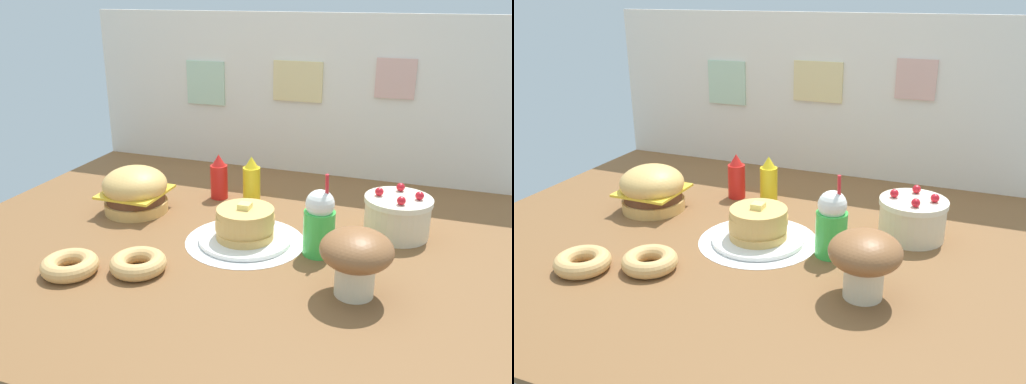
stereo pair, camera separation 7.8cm
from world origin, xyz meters
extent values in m
cube|color=brown|center=(0.00, 0.00, -0.01)|extent=(2.27, 1.89, 0.02)
cube|color=silver|center=(0.00, 0.94, 0.41)|extent=(2.27, 0.03, 0.82)
cube|color=#B2D1B2|center=(-0.49, 0.92, 0.45)|extent=(0.22, 0.01, 0.23)
cube|color=beige|center=(0.02, 0.92, 0.49)|extent=(0.26, 0.01, 0.20)
cube|color=#D8A599|center=(0.51, 0.92, 0.52)|extent=(0.19, 0.01, 0.19)
cylinder|color=white|center=(0.07, 0.02, 0.00)|extent=(0.47, 0.47, 0.00)
cylinder|color=#DBA859|center=(-0.49, 0.15, 0.02)|extent=(0.28, 0.28, 0.05)
cylinder|color=#59331E|center=(-0.49, 0.15, 0.07)|extent=(0.25, 0.25, 0.04)
cube|color=yellow|center=(-0.49, 0.15, 0.09)|extent=(0.26, 0.26, 0.01)
ellipsoid|color=#E5B260|center=(-0.49, 0.15, 0.12)|extent=(0.28, 0.28, 0.16)
cylinder|color=white|center=(0.07, 0.02, 0.01)|extent=(0.36, 0.36, 0.02)
cylinder|color=#E0AD5B|center=(0.08, 0.01, 0.03)|extent=(0.22, 0.22, 0.03)
cylinder|color=#E0AD5B|center=(0.07, 0.02, 0.06)|extent=(0.23, 0.23, 0.03)
cylinder|color=#E0AD5B|center=(0.07, 0.02, 0.09)|extent=(0.23, 0.23, 0.03)
cylinder|color=#E0AD5B|center=(0.08, 0.02, 0.12)|extent=(0.22, 0.22, 0.03)
cube|color=#F7E072|center=(0.07, 0.02, 0.15)|extent=(0.05, 0.05, 0.02)
cylinder|color=beige|center=(0.62, 0.28, 0.07)|extent=(0.26, 0.26, 0.14)
cylinder|color=#F4EACC|center=(0.62, 0.28, 0.15)|extent=(0.27, 0.27, 0.02)
sphere|color=red|center=(0.70, 0.28, 0.18)|extent=(0.03, 0.03, 0.03)
sphere|color=red|center=(0.62, 0.36, 0.18)|extent=(0.03, 0.03, 0.03)
sphere|color=red|center=(0.54, 0.28, 0.18)|extent=(0.03, 0.03, 0.03)
sphere|color=red|center=(0.64, 0.21, 0.18)|extent=(0.03, 0.03, 0.03)
cylinder|color=red|center=(-0.21, 0.42, 0.08)|extent=(0.08, 0.08, 0.16)
cone|color=red|center=(-0.21, 0.42, 0.19)|extent=(0.06, 0.06, 0.05)
cylinder|color=yellow|center=(-0.06, 0.44, 0.08)|extent=(0.08, 0.08, 0.16)
cone|color=yellow|center=(-0.06, 0.44, 0.19)|extent=(0.06, 0.06, 0.05)
cylinder|color=green|center=(0.37, 0.01, 0.09)|extent=(0.12, 0.12, 0.17)
sphere|color=white|center=(0.37, 0.01, 0.20)|extent=(0.11, 0.11, 0.11)
cylinder|color=red|center=(0.39, 0.01, 0.23)|extent=(0.01, 0.04, 0.17)
torus|color=tan|center=(-0.41, -0.42, 0.03)|extent=(0.20, 0.20, 0.06)
torus|color=#8CCC8C|center=(-0.41, -0.42, 0.03)|extent=(0.19, 0.19, 0.05)
torus|color=tan|center=(-0.19, -0.33, 0.03)|extent=(0.20, 0.20, 0.06)
torus|color=brown|center=(-0.19, -0.33, 0.03)|extent=(0.19, 0.19, 0.05)
cylinder|color=beige|center=(0.54, -0.23, 0.05)|extent=(0.13, 0.13, 0.11)
ellipsoid|color=brown|center=(0.54, -0.23, 0.16)|extent=(0.23, 0.23, 0.13)
camera|label=1|loc=(0.76, -1.76, 0.92)|focal=37.87mm
camera|label=2|loc=(0.83, -1.73, 0.92)|focal=37.87mm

